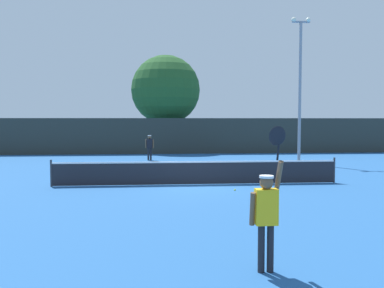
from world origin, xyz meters
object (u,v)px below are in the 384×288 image
parked_car_mid (281,140)px  tennis_ball (235,190)px  player_serving (267,208)px  light_pole (300,81)px  player_receiving (150,145)px  parked_car_near (194,141)px  large_tree (166,90)px

parked_car_mid → tennis_ball: bearing=-118.1°
player_serving → tennis_ball: 8.21m
player_serving → light_pole: 19.16m
player_receiving → parked_car_near: bearing=-110.8°
parked_car_near → player_receiving: bearing=-111.0°
player_receiving → player_serving: bearing=96.8°
light_pole → large_tree: light_pole is taller
tennis_ball → parked_car_mid: (8.97, 23.25, 0.74)m
tennis_ball → large_tree: (-2.16, 19.93, 5.17)m
player_serving → parked_car_mid: player_serving is taller
light_pole → player_serving: bearing=-111.3°
light_pole → player_receiving: bearing=164.8°
tennis_ball → parked_car_mid: parked_car_mid is taller
player_receiving → parked_car_mid: size_ratio=0.37×
light_pole → parked_car_mid: (3.17, 13.84, -4.21)m
tennis_ball → light_pole: 12.11m
tennis_ball → parked_car_near: bearing=88.7°
large_tree → parked_car_near: bearing=40.4°
player_receiving → parked_car_mid: 16.78m
player_receiving → parked_car_near: parked_car_near is taller
light_pole → parked_car_mid: 14.81m
tennis_ball → large_tree: 20.70m
player_receiving → light_pole: bearing=164.8°
light_pole → parked_car_mid: light_pole is taller
player_receiving → large_tree: (1.24, 8.01, 4.19)m
large_tree → player_receiving: bearing=-98.8°
parked_car_near → tennis_ball: bearing=-91.5°
parked_car_mid → parked_car_near: bearing=-179.8°
player_serving → parked_car_near: size_ratio=0.60×
player_serving → parked_car_mid: 32.87m
player_receiving → parked_car_mid: parked_car_mid is taller
player_receiving → light_pole: light_pole is taller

